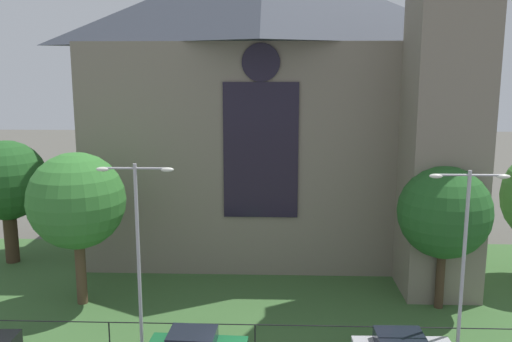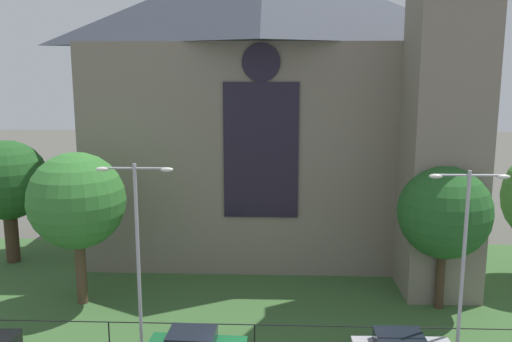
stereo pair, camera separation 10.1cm
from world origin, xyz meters
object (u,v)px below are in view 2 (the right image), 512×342
church_building (275,101)px  streetlamp_far (465,240)px  streetlamp_near (137,233)px  tree_right_near (444,213)px  tree_left_far (7,181)px  tree_left_near (77,201)px

church_building → streetlamp_far: church_building is taller
streetlamp_near → tree_right_near: bearing=17.7°
tree_left_far → streetlamp_far: size_ratio=0.97×
streetlamp_near → streetlamp_far: (14.20, 0.00, -0.11)m
tree_right_near → streetlamp_near: 15.45m
tree_left_near → streetlamp_far: 19.10m
tree_right_near → streetlamp_far: bearing=-96.2°
tree_right_near → streetlamp_far: 4.74m
church_building → streetlamp_far: 17.35m
church_building → tree_left_near: 14.94m
tree_left_near → tree_right_near: bearing=0.4°
tree_left_near → tree_left_far: (-6.79, 6.21, -0.27)m
church_building → tree_left_near: church_building is taller
streetlamp_near → tree_left_near: bearing=133.4°
church_building → tree_left_far: church_building is taller
tree_left_near → streetlamp_far: streetlamp_far is taller
tree_left_far → streetlamp_near: size_ratio=0.95×
tree_left_near → streetlamp_near: streetlamp_near is taller
church_building → streetlamp_far: bearing=-60.1°
tree_left_far → streetlamp_near: (11.13, -10.79, -0.01)m
streetlamp_near → tree_left_far: bearing=135.9°
tree_right_near → streetlamp_near: streetlamp_near is taller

